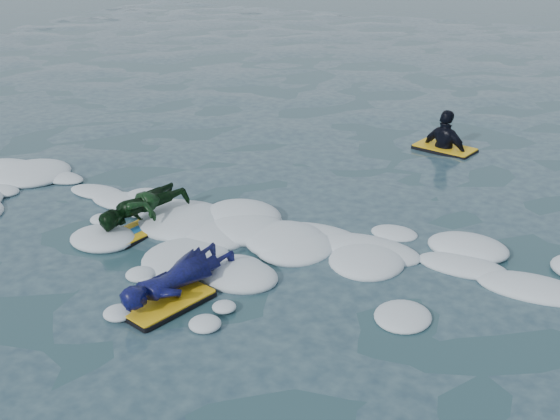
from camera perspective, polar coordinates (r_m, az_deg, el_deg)
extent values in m
plane|color=#1C3C45|center=(8.78, -9.63, -4.40)|extent=(120.00, 120.00, 0.00)
cube|color=black|center=(7.90, -9.23, -7.45)|extent=(0.84, 1.16, 0.05)
cube|color=yellow|center=(7.89, -9.24, -7.23)|extent=(0.81, 1.13, 0.02)
imported|color=navy|center=(7.98, -8.30, -5.46)|extent=(0.85, 1.64, 0.37)
cube|color=black|center=(9.60, -11.56, -1.78)|extent=(0.63, 0.94, 0.04)
cube|color=yellow|center=(9.59, -11.58, -1.62)|extent=(0.61, 0.92, 0.02)
cube|color=#1766B3|center=(9.58, -11.58, -1.57)|extent=(0.31, 0.84, 0.01)
imported|color=black|center=(9.65, -10.98, -0.01)|extent=(1.02, 1.44, 0.49)
cube|color=black|center=(12.95, 13.23, 4.84)|extent=(1.17, 0.82, 0.05)
cube|color=yellow|center=(12.94, 13.25, 5.00)|extent=(1.15, 0.79, 0.02)
imported|color=black|center=(12.98, 13.20, 4.48)|extent=(1.01, 0.66, 1.60)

